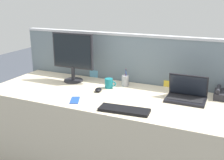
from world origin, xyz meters
TOP-DOWN VIEW (x-y plane):
  - desk at (0.00, 0.00)m, footprint 2.27×0.84m
  - cubicle_divider at (0.00, 0.46)m, footprint 2.42×0.08m
  - desktop_monitor at (-0.50, 0.21)m, footprint 0.45×0.19m
  - laptop at (0.65, 0.15)m, footprint 0.32×0.23m
  - keyboard_main at (0.26, -0.29)m, footprint 0.40×0.17m
  - computer_mouse_right_hand at (-0.13, 0.03)m, footprint 0.08×0.11m
  - pen_cup at (0.04, 0.28)m, footprint 0.07×0.07m
  - cell_phone_blue_case at (-0.20, -0.26)m, footprint 0.13×0.17m
  - coffee_mug at (-0.08, 0.16)m, footprint 0.11×0.08m

SIDE VIEW (x-z plane):
  - desk at x=0.00m, z-range 0.00..0.75m
  - cubicle_divider at x=0.00m, z-range 0.00..1.24m
  - cell_phone_blue_case at x=-0.20m, z-range 0.75..0.76m
  - keyboard_main at x=0.26m, z-range 0.75..0.78m
  - computer_mouse_right_hand at x=-0.13m, z-range 0.75..0.79m
  - coffee_mug at x=-0.08m, z-range 0.75..0.85m
  - laptop at x=0.65m, z-range 0.70..0.91m
  - pen_cup at x=0.04m, z-range 0.72..0.89m
  - desktop_monitor at x=-0.50m, z-range 0.79..1.28m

